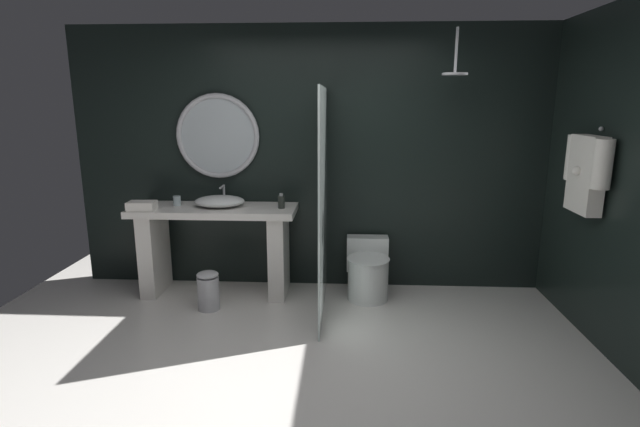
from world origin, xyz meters
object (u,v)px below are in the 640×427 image
at_px(vessel_sink, 220,201).
at_px(rain_shower_head, 455,70).
at_px(toilet, 368,271).
at_px(folded_hand_towel, 142,206).
at_px(waste_bin, 208,290).
at_px(tumbler_cup, 177,201).
at_px(round_wall_mirror, 218,136).
at_px(hanging_bathrobe, 587,170).
at_px(soap_dispenser, 281,202).

distance_m(vessel_sink, rain_shower_head, 2.48).
relative_size(toilet, folded_hand_towel, 2.33).
bearing_deg(rain_shower_head, waste_bin, -170.93).
bearing_deg(rain_shower_head, vessel_sink, 177.83).
relative_size(vessel_sink, folded_hand_towel, 1.92).
bearing_deg(tumbler_cup, round_wall_mirror, 29.26).
xyz_separation_m(toilet, folded_hand_towel, (-2.13, -0.17, 0.66)).
bearing_deg(waste_bin, vessel_sink, 86.21).
bearing_deg(toilet, hanging_bathrobe, -20.96).
xyz_separation_m(vessel_sink, waste_bin, (-0.03, -0.43, -0.75)).
distance_m(waste_bin, folded_hand_towel, 1.01).
relative_size(vessel_sink, rain_shower_head, 1.20).
height_order(vessel_sink, soap_dispenser, vessel_sink).
distance_m(tumbler_cup, rain_shower_head, 2.87).
bearing_deg(round_wall_mirror, hanging_bathrobe, -16.14).
bearing_deg(folded_hand_towel, vessel_sink, 17.03).
distance_m(rain_shower_head, hanging_bathrobe, 1.36).
relative_size(tumbler_cup, rain_shower_head, 0.24).
distance_m(round_wall_mirror, toilet, 1.99).
bearing_deg(rain_shower_head, tumbler_cup, 177.68).
height_order(toilet, folded_hand_towel, folded_hand_towel).
height_order(rain_shower_head, waste_bin, rain_shower_head).
relative_size(tumbler_cup, toilet, 0.16).
distance_m(tumbler_cup, folded_hand_towel, 0.35).
distance_m(vessel_sink, toilet, 1.60).
xyz_separation_m(tumbler_cup, folded_hand_towel, (-0.26, -0.23, -0.01)).
bearing_deg(vessel_sink, rain_shower_head, -2.17).
height_order(vessel_sink, toilet, vessel_sink).
bearing_deg(waste_bin, soap_dispenser, 30.91).
relative_size(round_wall_mirror, folded_hand_towel, 3.33).
height_order(waste_bin, folded_hand_towel, folded_hand_towel).
bearing_deg(hanging_bathrobe, rain_shower_head, 147.55).
height_order(tumbler_cup, toilet, tumbler_cup).
bearing_deg(tumbler_cup, waste_bin, -48.59).
xyz_separation_m(rain_shower_head, folded_hand_towel, (-2.85, -0.13, -1.22)).
bearing_deg(hanging_bathrobe, toilet, 159.04).
bearing_deg(tumbler_cup, hanging_bathrobe, -11.22).
xyz_separation_m(soap_dispenser, folded_hand_towel, (-1.29, -0.16, -0.02)).
bearing_deg(hanging_bathrobe, folded_hand_towel, 172.95).
bearing_deg(round_wall_mirror, tumbler_cup, -150.74).
bearing_deg(folded_hand_towel, hanging_bathrobe, -7.05).
height_order(toilet, waste_bin, toilet).
relative_size(vessel_sink, waste_bin, 1.32).
bearing_deg(round_wall_mirror, toilet, -10.54).
bearing_deg(tumbler_cup, soap_dispenser, -4.01).
relative_size(rain_shower_head, waste_bin, 1.10).
bearing_deg(vessel_sink, toilet, -1.74).
xyz_separation_m(vessel_sink, hanging_bathrobe, (3.10, -0.68, 0.42)).
xyz_separation_m(soap_dispenser, round_wall_mirror, (-0.66, 0.28, 0.60)).
xyz_separation_m(tumbler_cup, soap_dispenser, (1.04, -0.07, 0.02)).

